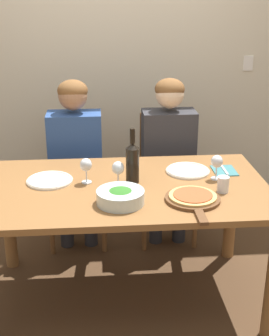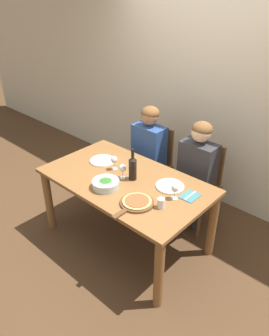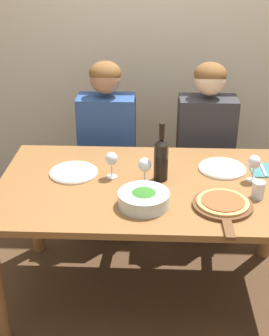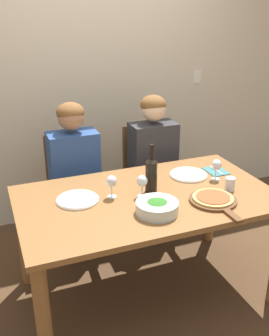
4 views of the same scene
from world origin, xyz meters
name	(u,v)px [view 1 (image 1 of 4)]	position (x,y,z in m)	size (l,w,h in m)	color
ground_plane	(126,296)	(0.00, 0.00, 0.00)	(40.00, 40.00, 0.00)	#4C331E
back_wall	(114,52)	(0.00, 1.35, 1.35)	(10.00, 0.06, 2.70)	beige
dining_table	(125,204)	(0.00, 0.00, 0.65)	(1.67, 0.96, 0.77)	brown
chair_left	(77,174)	(-0.31, 0.82, 0.52)	(0.42, 0.42, 0.95)	brown
chair_right	(166,172)	(0.36, 0.82, 0.52)	(0.42, 0.42, 0.95)	brown
person_woman	(75,149)	(-0.31, 0.71, 0.76)	(0.47, 0.51, 1.25)	#28282D
person_man	(169,147)	(0.36, 0.71, 0.76)	(0.47, 0.51, 1.25)	#28282D
wine_bottle	(132,162)	(0.05, 0.05, 0.89)	(0.08, 0.08, 0.33)	black
broccoli_bowl	(120,197)	(-0.04, -0.23, 0.80)	(0.26, 0.26, 0.08)	silver
dinner_plate_left	(50,180)	(-0.44, 0.10, 0.77)	(0.27, 0.27, 0.02)	silver
dinner_plate_right	(188,171)	(0.40, 0.18, 0.77)	(0.27, 0.27, 0.02)	silver
pizza_on_board	(193,198)	(0.35, -0.23, 0.78)	(0.30, 0.44, 0.04)	brown
wine_glass_left	(86,166)	(-0.22, 0.07, 0.87)	(0.07, 0.07, 0.15)	silver
wine_glass_right	(217,163)	(0.55, 0.06, 0.87)	(0.07, 0.07, 0.15)	silver
wine_glass_centre	(118,169)	(-0.04, 0.00, 0.87)	(0.07, 0.07, 0.15)	silver
water_tumbler	(223,184)	(0.54, -0.13, 0.81)	(0.07, 0.07, 0.09)	silver
fork_on_napkin	(224,170)	(0.63, 0.18, 0.77)	(0.14, 0.18, 0.01)	#387075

